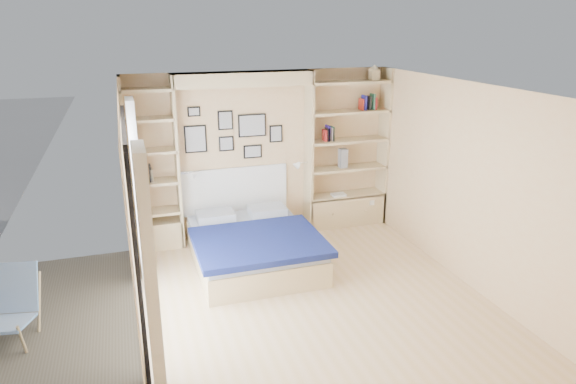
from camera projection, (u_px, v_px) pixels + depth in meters
name	position (u px, v px, depth m)	size (l,w,h in m)	color
ground	(312.00, 297.00, 6.21)	(4.50, 4.50, 0.00)	#D3AE83
room_shell	(249.00, 180.00, 7.14)	(4.50, 4.50, 4.50)	tan
bed	(253.00, 245.00, 7.01)	(1.65, 2.15, 1.07)	tan
photo_gallery	(232.00, 133.00, 7.59)	(1.48, 0.02, 0.82)	black
reading_lamps	(247.00, 169.00, 7.59)	(1.92, 0.12, 0.15)	silver
shelf_decor	(337.00, 123.00, 7.88)	(3.55, 0.23, 2.03)	#A51E1E
deck_chair	(11.00, 307.00, 5.31)	(0.59, 0.83, 0.77)	tan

